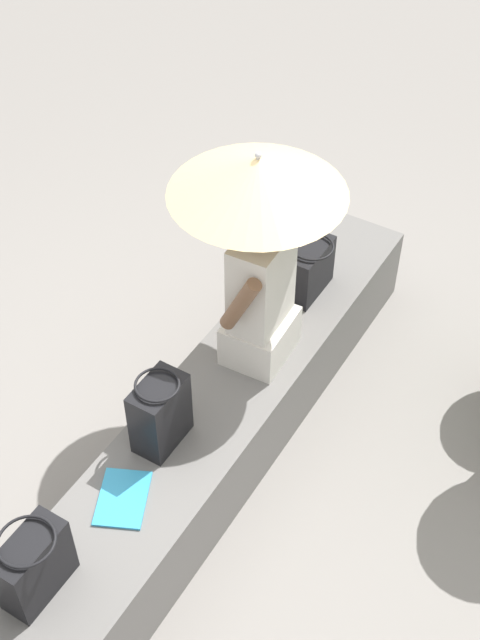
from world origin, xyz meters
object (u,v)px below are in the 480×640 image
Objects in this scene: parasol at (258,176)px; shoulder_bag_spare at (160,413)px; tote_bag_canvas at (34,565)px; person_seated at (261,293)px; magazine at (123,498)px; handbag_black at (310,269)px.

shoulder_bag_spare is (0.77, -0.02, -0.77)m from parasol.
tote_bag_canvas is at bearing -0.54° from parasol.
parasol reaches higher than person_seated.
person_seated is 1.52m from tote_bag_canvas.
magazine is (0.34, 0.04, -0.17)m from shoulder_bag_spare.
parasol reaches higher than tote_bag_canvas.
person_seated reaches higher than handbag_black.
tote_bag_canvas is (1.50, -0.09, -0.23)m from person_seated.
tote_bag_canvas reaches higher than magazine.
person_seated is 3.21× the size of magazine.
handbag_black is (-0.51, -0.00, -0.24)m from person_seated.
parasol reaches higher than shoulder_bag_spare.
person_seated reaches higher than shoulder_bag_spare.
shoulder_bag_spare is (1.19, -0.10, 0.03)m from handbag_black.
person_seated is 0.85× the size of parasol.
handbag_black is at bearing 152.58° from magazine.
shoulder_bag_spare is (0.68, -0.10, -0.21)m from person_seated.
parasol is 1.09m from shoulder_bag_spare.
person_seated reaches higher than magazine.
magazine is (-0.48, 0.03, -0.16)m from tote_bag_canvas.
shoulder_bag_spare is 1.31× the size of magazine.
parasol is 1.77m from tote_bag_canvas.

